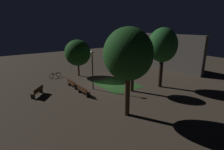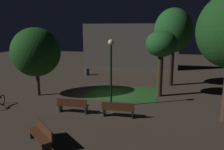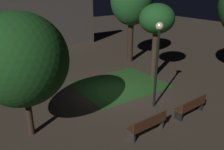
# 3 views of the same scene
# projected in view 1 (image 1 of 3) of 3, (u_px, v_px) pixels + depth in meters

# --- Properties ---
(ground_plane) EXTENTS (60.00, 60.00, 0.00)m
(ground_plane) POSITION_uv_depth(u_px,v_px,m) (108.00, 84.00, 20.75)
(ground_plane) COLOR #3D3328
(grass_lawn) EXTENTS (5.14, 4.14, 0.01)m
(grass_lawn) POSITION_uv_depth(u_px,v_px,m) (117.00, 84.00, 20.64)
(grass_lawn) COLOR #23511E
(grass_lawn) RESTS_ON ground
(bench_front_left) EXTENTS (1.82, 0.54, 0.88)m
(bench_front_left) POSITION_uv_depth(u_px,v_px,m) (72.00, 83.00, 19.45)
(bench_front_left) COLOR #422314
(bench_front_left) RESTS_ON ground
(bench_back_row) EXTENTS (1.82, 0.58, 0.88)m
(bench_back_row) POSITION_uv_depth(u_px,v_px,m) (83.00, 90.00, 17.34)
(bench_back_row) COLOR #422314
(bench_back_row) RESTS_ON ground
(bench_by_lamp) EXTENTS (1.68, 1.53, 0.88)m
(bench_by_lamp) POSITION_uv_depth(u_px,v_px,m) (37.00, 91.00, 17.16)
(bench_by_lamp) COLOR #422314
(bench_by_lamp) RESTS_ON ground
(tree_right_canopy) EXTENTS (2.20, 2.20, 4.72)m
(tree_right_canopy) POSITION_uv_depth(u_px,v_px,m) (133.00, 57.00, 17.51)
(tree_right_canopy) COLOR #38281C
(tree_right_canopy) RESTS_ON ground
(tree_back_left) EXTENTS (3.11, 3.11, 6.53)m
(tree_back_left) POSITION_uv_depth(u_px,v_px,m) (163.00, 46.00, 18.62)
(tree_back_left) COLOR #2D2116
(tree_back_left) RESTS_ON ground
(tree_tall_center) EXTENTS (3.46, 3.46, 4.93)m
(tree_tall_center) POSITION_uv_depth(u_px,v_px,m) (78.00, 53.00, 23.27)
(tree_tall_center) COLOR #38281C
(tree_tall_center) RESTS_ON ground
(tree_back_right) EXTENTS (3.57, 3.57, 6.64)m
(tree_back_right) POSITION_uv_depth(u_px,v_px,m) (128.00, 55.00, 12.33)
(tree_back_right) COLOR #423021
(tree_back_right) RESTS_ON ground
(lamp_post_path_center) EXTENTS (0.36, 0.36, 4.20)m
(lamp_post_path_center) POSITION_uv_depth(u_px,v_px,m) (92.00, 63.00, 18.22)
(lamp_post_path_center) COLOR black
(lamp_post_path_center) RESTS_ON ground
(trash_bin) EXTENTS (0.49, 0.49, 0.72)m
(trash_bin) POSITION_uv_depth(u_px,v_px,m) (126.00, 67.00, 27.77)
(trash_bin) COLOR #2D3842
(trash_bin) RESTS_ON ground
(bicycle) EXTENTS (0.28, 1.61, 0.93)m
(bicycle) POSITION_uv_depth(u_px,v_px,m) (55.00, 75.00, 23.19)
(bicycle) COLOR black
(bicycle) RESTS_ON ground
(building_wall_backdrop) EXTENTS (11.72, 0.80, 5.45)m
(building_wall_backdrop) POSITION_uv_depth(u_px,v_px,m) (167.00, 52.00, 27.37)
(building_wall_backdrop) COLOR #4C4742
(building_wall_backdrop) RESTS_ON ground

